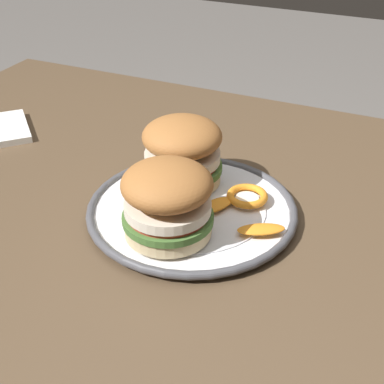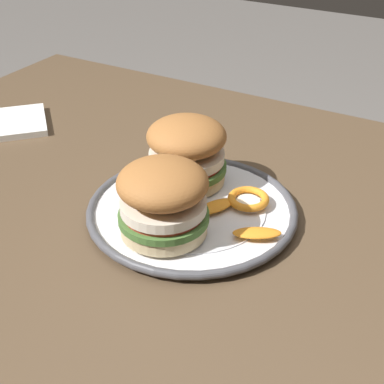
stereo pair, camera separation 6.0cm
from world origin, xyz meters
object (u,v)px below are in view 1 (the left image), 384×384
at_px(dining_table, 211,256).
at_px(sandwich_half_left, 167,200).
at_px(sandwich_half_right, 182,151).
at_px(dinner_plate, 192,210).

distance_m(dining_table, sandwich_half_left, 0.21).
bearing_deg(sandwich_half_right, sandwich_half_left, -73.01).
xyz_separation_m(dining_table, sandwich_half_left, (-0.01, -0.12, 0.17)).
height_order(dinner_plate, sandwich_half_left, sandwich_half_left).
distance_m(sandwich_half_left, sandwich_half_right, 0.13).
bearing_deg(dinner_plate, dining_table, 76.03).
distance_m(dining_table, dinner_plate, 0.12).
xyz_separation_m(dinner_plate, sandwich_half_left, (-0.00, -0.07, 0.06)).
bearing_deg(sandwich_half_right, dining_table, -11.05).
xyz_separation_m(sandwich_half_left, sandwich_half_right, (-0.04, 0.13, 0.00)).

